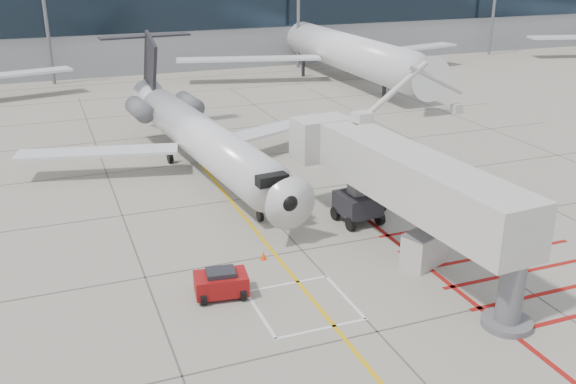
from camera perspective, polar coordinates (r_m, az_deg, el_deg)
name	(u,v)px	position (r m, az deg, el deg)	size (l,w,h in m)	color
ground_plane	(335,286)	(29.81, 4.21, -8.35)	(260.00, 260.00, 0.00)	gray
regional_jet	(213,123)	(41.54, -6.68, 6.09)	(24.34, 30.70, 8.04)	silver
jet_bridge	(422,196)	(30.92, 11.85, -0.31)	(8.50, 17.95, 7.18)	beige
pushback_tug	(221,282)	(28.80, -5.97, -8.00)	(2.32, 1.45, 1.35)	maroon
baggage_cart	(368,200)	(37.99, 7.12, -0.74)	(2.01, 1.27, 1.27)	#59595E
ground_power_unit	(424,248)	(31.96, 12.02, -4.93)	(2.19, 1.27, 1.73)	#BAB7B1
cone_nose	(263,256)	(32.05, -2.20, -5.67)	(0.31, 0.31, 0.43)	#F4460C
cone_side	(336,209)	(37.60, 4.27, -1.49)	(0.37, 0.37, 0.51)	#F0410C
terminal_building	(191,4)	(96.12, -8.60, 16.18)	(180.00, 28.00, 14.00)	gray
terminal_glass_band	(217,5)	(82.45, -6.33, 16.23)	(180.00, 0.10, 6.00)	black
bg_aircraft_c	(335,25)	(77.18, 4.16, 14.60)	(36.83, 40.92, 12.28)	silver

